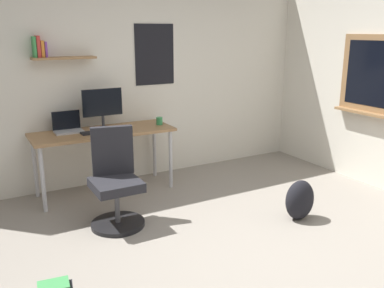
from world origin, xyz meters
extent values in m
plane|color=gray|center=(0.00, 0.00, 0.00)|extent=(5.20, 5.20, 0.00)
cube|color=silver|center=(0.00, 2.45, 1.30)|extent=(5.00, 0.10, 2.60)
cube|color=#997047|center=(-0.84, 2.30, 1.55)|extent=(0.68, 0.20, 0.02)
cube|color=black|center=(0.29, 2.39, 1.55)|extent=(0.52, 0.01, 0.74)
cube|color=#3D934C|center=(-1.14, 2.33, 1.67)|extent=(0.03, 0.14, 0.22)
cube|color=#C63833|center=(-1.10, 2.33, 1.68)|extent=(0.04, 0.14, 0.23)
cube|color=orange|center=(-1.06, 2.33, 1.65)|extent=(0.03, 0.14, 0.18)
cube|color=#7A3D99|center=(-1.03, 2.33, 1.64)|extent=(0.02, 0.14, 0.16)
cube|color=#997047|center=(2.38, 0.72, 1.35)|extent=(0.04, 1.10, 0.90)
cube|color=black|center=(2.37, 0.72, 1.35)|extent=(0.01, 0.94, 0.76)
cube|color=#997047|center=(2.34, 0.72, 0.89)|extent=(0.12, 1.10, 0.03)
cube|color=#997047|center=(-0.52, 2.07, 0.72)|extent=(1.59, 0.60, 0.03)
cylinder|color=#B7B7BC|center=(-1.25, 1.83, 0.35)|extent=(0.04, 0.04, 0.71)
cylinder|color=#B7B7BC|center=(0.22, 1.83, 0.35)|extent=(0.04, 0.04, 0.71)
cylinder|color=#B7B7BC|center=(-1.25, 2.31, 0.35)|extent=(0.04, 0.04, 0.71)
cylinder|color=#B7B7BC|center=(0.22, 2.31, 0.35)|extent=(0.04, 0.04, 0.71)
cylinder|color=black|center=(-0.70, 1.15, 0.02)|extent=(0.52, 0.52, 0.04)
cylinder|color=#4C4C51|center=(-0.70, 1.15, 0.21)|extent=(0.05, 0.05, 0.34)
cube|color=#232328|center=(-0.70, 1.15, 0.42)|extent=(0.44, 0.44, 0.09)
cube|color=#232328|center=(-0.66, 1.34, 0.71)|extent=(0.41, 0.16, 0.48)
cube|color=#ADAFB5|center=(-0.88, 2.18, 0.75)|extent=(0.31, 0.21, 0.02)
cube|color=black|center=(-0.88, 2.28, 0.86)|extent=(0.31, 0.01, 0.21)
cylinder|color=#38383D|center=(-0.48, 2.18, 0.75)|extent=(0.17, 0.17, 0.01)
cylinder|color=#38383D|center=(-0.48, 2.18, 0.82)|extent=(0.03, 0.03, 0.14)
cube|color=black|center=(-0.48, 2.17, 1.05)|extent=(0.46, 0.02, 0.31)
cube|color=black|center=(-0.60, 2.00, 0.75)|extent=(0.37, 0.13, 0.02)
ellipsoid|color=#262628|center=(-0.32, 2.00, 0.76)|extent=(0.10, 0.06, 0.03)
cylinder|color=#338C4C|center=(0.18, 2.05, 0.79)|extent=(0.08, 0.08, 0.09)
ellipsoid|color=black|center=(0.95, 0.41, 0.21)|extent=(0.32, 0.22, 0.41)
cube|color=#3D934C|center=(-1.49, 0.21, 0.14)|extent=(0.23, 0.18, 0.04)
camera|label=1|loc=(-1.88, -2.46, 1.85)|focal=39.14mm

